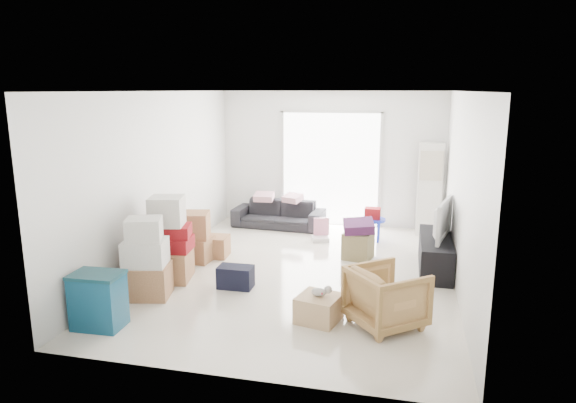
{
  "coord_description": "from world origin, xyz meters",
  "views": [
    {
      "loc": [
        1.52,
        -7.23,
        2.72
      ],
      "look_at": [
        -0.23,
        0.2,
        1.05
      ],
      "focal_mm": 32.0,
      "sensor_mm": 36.0,
      "label": 1
    }
  ],
  "objects_px": {
    "sofa": "(279,210)",
    "ac_tower": "(430,189)",
    "kids_table": "(372,217)",
    "tv_console": "(435,254)",
    "wood_crate": "(319,308)",
    "television": "(436,233)",
    "storage_bins": "(98,300)",
    "ottoman": "(358,245)",
    "armchair": "(387,294)"
  },
  "relations": [
    {
      "from": "sofa",
      "to": "kids_table",
      "type": "relative_size",
      "value": 2.96
    },
    {
      "from": "storage_bins",
      "to": "armchair",
      "type": "bearing_deg",
      "value": 13.81
    },
    {
      "from": "sofa",
      "to": "storage_bins",
      "type": "bearing_deg",
      "value": -97.51
    },
    {
      "from": "television",
      "to": "ac_tower",
      "type": "bearing_deg",
      "value": 14.86
    },
    {
      "from": "ac_tower",
      "to": "tv_console",
      "type": "height_order",
      "value": "ac_tower"
    },
    {
      "from": "ac_tower",
      "to": "television",
      "type": "distance_m",
      "value": 2.06
    },
    {
      "from": "armchair",
      "to": "ottoman",
      "type": "height_order",
      "value": "armchair"
    },
    {
      "from": "television",
      "to": "tv_console",
      "type": "bearing_deg",
      "value": 13.46
    },
    {
      "from": "ottoman",
      "to": "kids_table",
      "type": "relative_size",
      "value": 0.71
    },
    {
      "from": "kids_table",
      "to": "wood_crate",
      "type": "height_order",
      "value": "kids_table"
    },
    {
      "from": "ac_tower",
      "to": "storage_bins",
      "type": "relative_size",
      "value": 2.64
    },
    {
      "from": "tv_console",
      "to": "kids_table",
      "type": "distance_m",
      "value": 1.73
    },
    {
      "from": "tv_console",
      "to": "television",
      "type": "distance_m",
      "value": 0.32
    },
    {
      "from": "ac_tower",
      "to": "armchair",
      "type": "relative_size",
      "value": 2.24
    },
    {
      "from": "tv_console",
      "to": "ottoman",
      "type": "relative_size",
      "value": 3.52
    },
    {
      "from": "ottoman",
      "to": "kids_table",
      "type": "distance_m",
      "value": 1.12
    },
    {
      "from": "sofa",
      "to": "kids_table",
      "type": "xyz_separation_m",
      "value": [
        1.9,
        -0.53,
        0.08
      ]
    },
    {
      "from": "armchair",
      "to": "storage_bins",
      "type": "height_order",
      "value": "armchair"
    },
    {
      "from": "armchair",
      "to": "storage_bins",
      "type": "relative_size",
      "value": 1.18
    },
    {
      "from": "armchair",
      "to": "wood_crate",
      "type": "height_order",
      "value": "armchair"
    },
    {
      "from": "tv_console",
      "to": "kids_table",
      "type": "bearing_deg",
      "value": 127.88
    },
    {
      "from": "wood_crate",
      "to": "kids_table",
      "type": "bearing_deg",
      "value": 83.91
    },
    {
      "from": "sofa",
      "to": "kids_table",
      "type": "distance_m",
      "value": 1.98
    },
    {
      "from": "television",
      "to": "armchair",
      "type": "height_order",
      "value": "armchair"
    },
    {
      "from": "ac_tower",
      "to": "sofa",
      "type": "distance_m",
      "value": 2.96
    },
    {
      "from": "armchair",
      "to": "television",
      "type": "bearing_deg",
      "value": -56.31
    },
    {
      "from": "ac_tower",
      "to": "tv_console",
      "type": "relative_size",
      "value": 1.13
    },
    {
      "from": "tv_console",
      "to": "wood_crate",
      "type": "distance_m",
      "value": 2.61
    },
    {
      "from": "armchair",
      "to": "wood_crate",
      "type": "xyz_separation_m",
      "value": [
        -0.79,
        -0.05,
        -0.23
      ]
    },
    {
      "from": "armchair",
      "to": "wood_crate",
      "type": "bearing_deg",
      "value": 54.05
    },
    {
      "from": "tv_console",
      "to": "wood_crate",
      "type": "bearing_deg",
      "value": -123.4
    },
    {
      "from": "television",
      "to": "wood_crate",
      "type": "xyz_separation_m",
      "value": [
        -1.44,
        -2.18,
        -0.42
      ]
    },
    {
      "from": "storage_bins",
      "to": "wood_crate",
      "type": "relative_size",
      "value": 1.4
    },
    {
      "from": "sofa",
      "to": "ac_tower",
      "type": "bearing_deg",
      "value": 6.42
    },
    {
      "from": "tv_console",
      "to": "armchair",
      "type": "height_order",
      "value": "armchair"
    },
    {
      "from": "armchair",
      "to": "storage_bins",
      "type": "bearing_deg",
      "value": 64.35
    },
    {
      "from": "tv_console",
      "to": "kids_table",
      "type": "relative_size",
      "value": 2.52
    },
    {
      "from": "wood_crate",
      "to": "sofa",
      "type": "bearing_deg",
      "value": 110.56
    },
    {
      "from": "armchair",
      "to": "storage_bins",
      "type": "distance_m",
      "value": 3.35
    },
    {
      "from": "ac_tower",
      "to": "kids_table",
      "type": "bearing_deg",
      "value": -145.93
    },
    {
      "from": "armchair",
      "to": "ottoman",
      "type": "bearing_deg",
      "value": -26.28
    },
    {
      "from": "storage_bins",
      "to": "ottoman",
      "type": "xyz_separation_m",
      "value": [
        2.69,
        3.2,
        -0.11
      ]
    },
    {
      "from": "kids_table",
      "to": "wood_crate",
      "type": "bearing_deg",
      "value": -96.09
    },
    {
      "from": "storage_bins",
      "to": "wood_crate",
      "type": "height_order",
      "value": "storage_bins"
    },
    {
      "from": "ac_tower",
      "to": "storage_bins",
      "type": "distance_m",
      "value": 6.31
    },
    {
      "from": "ac_tower",
      "to": "wood_crate",
      "type": "xyz_separation_m",
      "value": [
        -1.39,
        -4.22,
        -0.72
      ]
    },
    {
      "from": "ac_tower",
      "to": "tv_console",
      "type": "bearing_deg",
      "value": -88.6
    },
    {
      "from": "tv_console",
      "to": "wood_crate",
      "type": "height_order",
      "value": "tv_console"
    },
    {
      "from": "armchair",
      "to": "wood_crate",
      "type": "distance_m",
      "value": 0.83
    },
    {
      "from": "storage_bins",
      "to": "wood_crate",
      "type": "distance_m",
      "value": 2.58
    }
  ]
}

